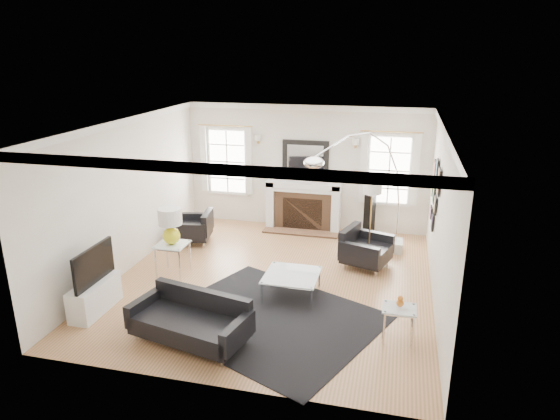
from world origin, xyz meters
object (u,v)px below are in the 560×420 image
(sofa, at_px, (192,321))
(armchair_right, at_px, (364,249))
(coffee_table, at_px, (292,276))
(gourd_lamp, at_px, (171,224))
(fireplace, at_px, (303,206))
(arc_floor_lamp, at_px, (359,191))
(armchair_left, at_px, (195,228))

(sofa, relative_size, armchair_right, 1.66)
(coffee_table, distance_m, gourd_lamp, 2.40)
(fireplace, relative_size, sofa, 0.93)
(gourd_lamp, xyz_separation_m, arc_floor_lamp, (3.19, 1.45, 0.42))
(gourd_lamp, bearing_deg, armchair_left, 98.36)
(armchair_left, bearing_deg, coffee_table, -37.15)
(sofa, distance_m, coffee_table, 1.95)
(armchair_right, bearing_deg, coffee_table, -125.05)
(armchair_right, distance_m, arc_floor_lamp, 1.11)
(coffee_table, bearing_deg, sofa, -123.76)
(fireplace, distance_m, coffee_table, 3.30)
(fireplace, relative_size, armchair_left, 1.81)
(sofa, relative_size, coffee_table, 2.05)
(sofa, xyz_separation_m, coffee_table, (1.08, 1.62, 0.06))
(armchair_right, height_order, arc_floor_lamp, arc_floor_lamp)
(sofa, distance_m, armchair_left, 3.82)
(armchair_left, distance_m, arc_floor_lamp, 3.60)
(gourd_lamp, bearing_deg, sofa, -58.12)
(sofa, xyz_separation_m, armchair_right, (2.15, 3.14, 0.04))
(fireplace, bearing_deg, coffee_table, -82.16)
(arc_floor_lamp, bearing_deg, gourd_lamp, -155.51)
(sofa, distance_m, gourd_lamp, 2.39)
(armchair_left, height_order, gourd_lamp, gourd_lamp)
(fireplace, height_order, arc_floor_lamp, arc_floor_lamp)
(gourd_lamp, bearing_deg, armchair_right, 19.53)
(sofa, relative_size, armchair_left, 1.94)
(armchair_left, xyz_separation_m, gourd_lamp, (0.23, -1.59, 0.67))
(fireplace, height_order, coffee_table, fireplace)
(fireplace, distance_m, gourd_lamp, 3.50)
(fireplace, relative_size, armchair_right, 1.55)
(fireplace, relative_size, gourd_lamp, 2.52)
(sofa, height_order, coffee_table, sofa)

